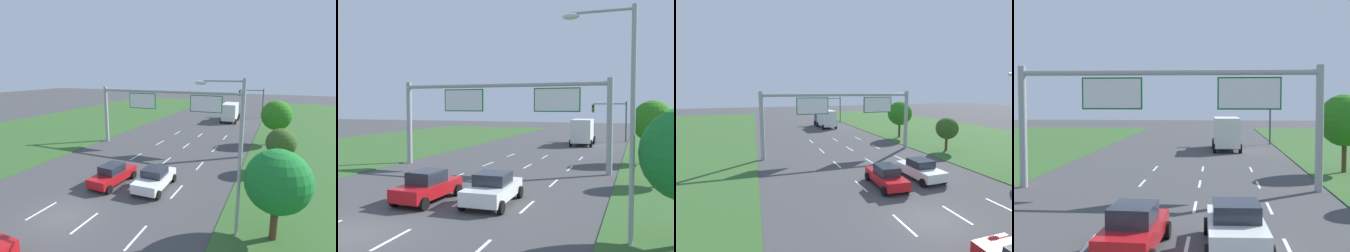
{
  "view_description": "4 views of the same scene",
  "coord_description": "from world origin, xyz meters",
  "views": [
    {
      "loc": [
        11.86,
        -10.92,
        8.8
      ],
      "look_at": [
        0.35,
        15.67,
        2.78
      ],
      "focal_mm": 28.0,
      "sensor_mm": 36.0,
      "label": 1
    },
    {
      "loc": [
        10.39,
        -11.49,
        4.99
      ],
      "look_at": [
        -0.51,
        19.02,
        3.23
      ],
      "focal_mm": 40.0,
      "sensor_mm": 36.0,
      "label": 2
    },
    {
      "loc": [
        -9.09,
        -11.39,
        7.21
      ],
      "look_at": [
        0.8,
        17.33,
        2.94
      ],
      "focal_mm": 28.0,
      "sensor_mm": 36.0,
      "label": 3
    },
    {
      "loc": [
        2.79,
        -9.93,
        5.16
      ],
      "look_at": [
        0.83,
        15.99,
        3.62
      ],
      "focal_mm": 50.0,
      "sensor_mm": 36.0,
      "label": 4
    }
  ],
  "objects": [
    {
      "name": "car_mid_lane",
      "position": [
        3.44,
        5.98,
        0.79
      ],
      "size": [
        2.31,
        4.39,
        1.6
      ],
      "rotation": [
        0.0,
        0.0,
        0.03
      ],
      "color": "white",
      "rests_on": "ground_plane"
    },
    {
      "name": "sign_gantry",
      "position": [
        0.2,
        16.18,
        4.9
      ],
      "size": [
        17.24,
        0.44,
        7.0
      ],
      "color": "#9EA0A5",
      "rests_on": "ground_plane"
    },
    {
      "name": "street_lamp",
      "position": [
        9.79,
        2.33,
        5.08
      ],
      "size": [
        2.61,
        0.32,
        8.5
      ],
      "color": "#9EA0A5",
      "rests_on": "ground_plane"
    },
    {
      "name": "lane_dashes_inner_left",
      "position": [
        -1.75,
        3.0,
        0.0
      ],
      "size": [
        0.14,
        44.4,
        0.01
      ],
      "color": "white",
      "rests_on": "ground_plane"
    },
    {
      "name": "lane_dashes_inner_right",
      "position": [
        1.75,
        3.0,
        0.0
      ],
      "size": [
        0.14,
        44.4,
        0.01
      ],
      "color": "white",
      "rests_on": "ground_plane"
    },
    {
      "name": "roadside_tree_mid",
      "position": [
        12.16,
        13.29,
        2.67
      ],
      "size": [
        2.56,
        2.56,
        3.97
      ],
      "color": "#513823",
      "rests_on": "ground_plane"
    },
    {
      "name": "roadside_tree_far",
      "position": [
        11.51,
        22.79,
        3.65
      ],
      "size": [
        3.6,
        3.6,
        5.46
      ],
      "color": "#513823",
      "rests_on": "ground_plane"
    },
    {
      "name": "car_near_red",
      "position": [
        0.01,
        5.36,
        0.79
      ],
      "size": [
        2.17,
        4.37,
        1.62
      ],
      "rotation": [
        0.0,
        0.0,
        -0.05
      ],
      "color": "red",
      "rests_on": "ground_plane"
    },
    {
      "name": "ground_plane",
      "position": [
        0.0,
        0.0,
        0.0
      ],
      "size": [
        200.0,
        200.0,
        0.0
      ],
      "primitive_type": "plane",
      "color": "#424244"
    },
    {
      "name": "lane_dashes_slip",
      "position": [
        5.25,
        3.0,
        0.0
      ],
      "size": [
        0.14,
        44.4,
        0.01
      ],
      "color": "white",
      "rests_on": "ground_plane"
    },
    {
      "name": "box_truck",
      "position": [
        3.66,
        36.79,
        1.75
      ],
      "size": [
        2.86,
        7.34,
        3.28
      ],
      "rotation": [
        0.0,
        0.0,
        0.03
      ],
      "color": "navy",
      "rests_on": "ground_plane"
    },
    {
      "name": "roadside_tree_near",
      "position": [
        12.04,
        2.76,
        3.3
      ],
      "size": [
        3.35,
        3.35,
        5.0
      ],
      "color": "#513823",
      "rests_on": "ground_plane"
    },
    {
      "name": "traffic_light_mast",
      "position": [
        6.74,
        42.77,
        3.87
      ],
      "size": [
        4.76,
        0.49,
        5.6
      ],
      "color": "#47494F",
      "rests_on": "ground_plane"
    }
  ]
}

